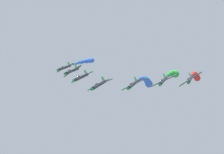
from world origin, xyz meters
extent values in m
cylinder|color=#23282D|center=(-0.57, 12.55, 97.22)|extent=(1.49, 9.00, 1.49)
cone|color=#1E8438|center=(-0.57, 17.65, 97.22)|extent=(1.42, 1.20, 1.42)
cube|color=#23282D|center=(-0.62, 12.15, 97.14)|extent=(8.16, 1.90, 4.57)
cylinder|color=#1E8438|center=(-4.65, 12.15, 99.35)|extent=(0.49, 1.40, 0.49)
cylinder|color=#1E8438|center=(3.42, 12.15, 94.93)|extent=(0.49, 1.40, 0.49)
cube|color=#23282D|center=(-0.55, 8.55, 97.27)|extent=(3.42, 1.20, 1.98)
cube|color=#1E8438|center=(-0.11, 8.45, 98.07)|extent=(0.89, 1.10, 1.47)
ellipsoid|color=black|center=(-0.33, 14.35, 97.66)|extent=(1.04, 2.20, 1.00)
cylinder|color=#23282D|center=(-9.57, 4.66, 96.25)|extent=(1.51, 9.00, 1.51)
cone|color=#1E8438|center=(-9.57, 9.76, 96.25)|extent=(1.43, 1.20, 1.43)
cube|color=#23282D|center=(-9.62, 4.26, 96.17)|extent=(8.01, 1.90, 4.84)
cylinder|color=#1E8438|center=(-13.58, 4.26, 98.51)|extent=(0.49, 1.40, 0.49)
cylinder|color=#1E8438|center=(-5.66, 4.26, 93.83)|extent=(0.49, 1.40, 0.49)
cube|color=#23282D|center=(-9.55, 0.66, 96.30)|extent=(3.36, 1.20, 2.09)
cube|color=#1E8438|center=(-9.08, 0.56, 97.08)|extent=(0.93, 1.10, 1.45)
ellipsoid|color=black|center=(-9.32, 6.46, 96.68)|extent=(1.04, 2.20, 1.01)
sphere|color=blue|center=(-9.51, -2.12, 96.12)|extent=(0.92, 0.92, 0.92)
sphere|color=blue|center=(-9.63, -3.91, 96.19)|extent=(1.15, 1.15, 1.15)
sphere|color=blue|center=(-9.48, -5.70, 95.90)|extent=(1.38, 1.38, 1.38)
sphere|color=blue|center=(-9.56, -7.48, 95.48)|extent=(1.55, 1.55, 1.55)
sphere|color=blue|center=(-9.45, -9.27, 95.13)|extent=(1.83, 1.83, 1.83)
sphere|color=blue|center=(-9.10, -11.06, 94.61)|extent=(1.96, 1.96, 1.96)
sphere|color=blue|center=(-9.07, -12.84, 94.08)|extent=(2.00, 2.00, 2.00)
sphere|color=blue|center=(-9.08, -14.63, 93.26)|extent=(2.38, 2.38, 2.38)
sphere|color=blue|center=(-8.97, -16.42, 92.50)|extent=(2.58, 2.58, 2.58)
sphere|color=blue|center=(-8.66, -18.21, 91.54)|extent=(2.60, 2.60, 2.60)
sphere|color=blue|center=(-8.63, -19.99, 90.82)|extent=(2.82, 2.82, 2.82)
sphere|color=blue|center=(-8.49, -21.78, 89.60)|extent=(3.22, 3.22, 3.22)
cylinder|color=#23282D|center=(9.28, 5.98, 97.37)|extent=(1.50, 9.00, 1.50)
cone|color=#1E8438|center=(9.28, 11.08, 97.37)|extent=(1.43, 1.20, 1.43)
cube|color=#23282D|center=(9.23, 5.58, 97.28)|extent=(8.06, 1.90, 4.74)
cylinder|color=#1E8438|center=(5.24, 5.58, 99.57)|extent=(0.49, 1.40, 0.49)
cylinder|color=#1E8438|center=(13.22, 5.58, 94.99)|extent=(0.49, 1.40, 0.49)
cube|color=#23282D|center=(9.31, 1.98, 97.41)|extent=(3.38, 1.20, 2.05)
cube|color=#1E8438|center=(9.76, 1.88, 98.20)|extent=(0.92, 1.10, 1.46)
ellipsoid|color=black|center=(9.53, 7.78, 97.80)|extent=(1.04, 2.20, 1.01)
cylinder|color=#23282D|center=(-18.41, -1.79, 96.75)|extent=(1.50, 9.00, 1.50)
cone|color=#1E8438|center=(-18.41, 3.31, 96.75)|extent=(1.43, 1.20, 1.43)
cube|color=#23282D|center=(-18.46, -2.19, 96.67)|extent=(8.04, 1.90, 4.79)
cylinder|color=#1E8438|center=(-22.43, -2.19, 98.99)|extent=(0.49, 1.40, 0.49)
cylinder|color=#1E8438|center=(-14.48, -2.19, 94.35)|extent=(0.49, 1.40, 0.49)
cube|color=#23282D|center=(-18.38, -5.79, 96.80)|extent=(3.37, 1.20, 2.07)
cube|color=#1E8438|center=(-17.92, -5.89, 97.59)|extent=(0.93, 1.10, 1.45)
ellipsoid|color=black|center=(-18.16, 0.01, 97.18)|extent=(1.04, 2.20, 1.01)
sphere|color=green|center=(-18.31, -8.54, 96.64)|extent=(1.04, 1.04, 1.04)
sphere|color=green|center=(-18.35, -10.29, 96.79)|extent=(1.25, 1.25, 1.25)
sphere|color=green|center=(-18.35, -12.04, 96.58)|extent=(1.38, 1.38, 1.38)
sphere|color=green|center=(-18.47, -13.79, 96.56)|extent=(1.62, 1.62, 1.62)
sphere|color=green|center=(-18.48, -15.54, 96.28)|extent=(1.78, 1.78, 1.78)
sphere|color=green|center=(-18.42, -17.29, 96.17)|extent=(1.99, 1.99, 1.99)
sphere|color=green|center=(-18.28, -19.04, 95.64)|extent=(2.16, 2.16, 2.16)
sphere|color=green|center=(-18.33, -20.79, 95.43)|extent=(2.35, 2.35, 2.35)
sphere|color=green|center=(-18.33, -22.54, 94.82)|extent=(2.51, 2.51, 2.51)
sphere|color=green|center=(-18.27, -24.29, 94.46)|extent=(2.76, 2.76, 2.76)
sphere|color=green|center=(-18.37, -26.04, 94.04)|extent=(2.89, 2.89, 2.89)
sphere|color=green|center=(-18.21, -27.79, 93.56)|extent=(3.02, 3.02, 3.02)
sphere|color=green|center=(-18.32, -29.54, 93.17)|extent=(3.33, 3.33, 3.33)
cylinder|color=#23282D|center=(18.14, -2.92, 97.08)|extent=(1.53, 9.00, 1.53)
cone|color=#1E8438|center=(18.14, 2.18, 97.08)|extent=(1.45, 1.20, 1.45)
cube|color=#23282D|center=(18.09, -3.32, 96.99)|extent=(7.71, 1.90, 5.33)
cylinder|color=#1E8438|center=(14.28, -3.32, 99.58)|extent=(0.50, 1.40, 0.50)
cylinder|color=#1E8438|center=(21.89, -3.32, 94.40)|extent=(0.50, 1.40, 0.50)
cube|color=#23282D|center=(18.17, -6.92, 97.12)|extent=(3.24, 1.20, 2.29)
cube|color=#1E8438|center=(18.68, -7.02, 97.87)|extent=(1.02, 1.10, 1.40)
ellipsoid|color=black|center=(18.42, -1.12, 97.48)|extent=(1.06, 2.20, 1.03)
cylinder|color=#23282D|center=(-26.63, -9.58, 96.27)|extent=(1.55, 9.00, 1.55)
cone|color=#1E8438|center=(-26.63, -4.48, 96.27)|extent=(1.47, 1.20, 1.47)
cube|color=#23282D|center=(-26.70, -9.98, 96.19)|extent=(7.27, 1.90, 5.93)
cylinder|color=#1E8438|center=(-30.27, -9.98, 99.09)|extent=(0.51, 1.40, 0.51)
cylinder|color=#1E8438|center=(-23.12, -9.98, 93.30)|extent=(0.51, 1.40, 0.51)
cube|color=#23282D|center=(-26.60, -13.58, 96.31)|extent=(3.07, 1.20, 2.53)
cube|color=#1E8438|center=(-26.03, -13.68, 97.02)|extent=(1.11, 1.10, 1.33)
ellipsoid|color=black|center=(-26.32, -7.78, 96.66)|extent=(1.06, 2.20, 1.05)
sphere|color=red|center=(-26.69, -16.52, 96.22)|extent=(1.04, 1.04, 1.04)
sphere|color=red|center=(-26.58, -18.46, 96.05)|extent=(1.04, 1.04, 1.04)
sphere|color=red|center=(-26.66, -20.40, 95.74)|extent=(1.46, 1.46, 1.46)
sphere|color=red|center=(-26.80, -22.33, 95.67)|extent=(1.59, 1.59, 1.59)
sphere|color=red|center=(-26.63, -24.27, 95.11)|extent=(1.83, 1.83, 1.83)
sphere|color=red|center=(-26.90, -26.21, 94.68)|extent=(2.01, 2.01, 2.01)
sphere|color=red|center=(-26.91, -28.15, 93.95)|extent=(2.05, 2.05, 2.05)
sphere|color=red|center=(-26.82, -30.09, 93.40)|extent=(2.28, 2.28, 2.28)
sphere|color=red|center=(-27.14, -32.02, 92.67)|extent=(2.42, 2.42, 2.42)
sphere|color=red|center=(-27.01, -33.96, 91.69)|extent=(2.80, 2.80, 2.80)
sphere|color=red|center=(-27.23, -35.90, 90.61)|extent=(2.92, 2.92, 2.92)
cylinder|color=#23282D|center=(25.78, -10.02, 96.46)|extent=(1.49, 9.00, 1.49)
cone|color=#1E8438|center=(25.78, -4.92, 96.46)|extent=(1.42, 1.20, 1.42)
cube|color=#23282D|center=(25.73, -10.42, 96.37)|extent=(8.18, 1.90, 4.53)
cylinder|color=#1E8438|center=(21.69, -10.42, 98.56)|extent=(0.49, 1.40, 0.49)
cylinder|color=#1E8438|center=(29.78, -10.42, 94.18)|extent=(0.49, 1.40, 0.49)
cube|color=#23282D|center=(25.81, -14.02, 96.50)|extent=(3.43, 1.20, 1.97)
cube|color=#1E8438|center=(26.24, -14.12, 97.31)|extent=(0.88, 1.10, 1.47)
ellipsoid|color=black|center=(26.02, -8.22, 96.89)|extent=(1.04, 2.20, 1.00)
sphere|color=blue|center=(25.75, -17.29, 96.61)|extent=(0.97, 0.97, 0.97)
sphere|color=blue|center=(25.72, -19.55, 96.33)|extent=(1.12, 1.12, 1.12)
sphere|color=blue|center=(25.96, -21.82, 96.29)|extent=(1.29, 1.29, 1.29)
sphere|color=blue|center=(25.86, -24.08, 96.27)|extent=(1.65, 1.65, 1.65)
sphere|color=blue|center=(25.95, -26.35, 96.06)|extent=(1.86, 1.86, 1.86)
sphere|color=blue|center=(25.85, -28.61, 95.99)|extent=(1.81, 1.81, 1.81)
sphere|color=blue|center=(25.97, -30.88, 95.69)|extent=(2.26, 2.26, 2.26)
sphere|color=blue|center=(25.90, -33.14, 95.53)|extent=(2.26, 2.26, 2.26)
sphere|color=blue|center=(26.08, -35.41, 95.18)|extent=(2.52, 2.52, 2.52)
sphere|color=blue|center=(26.26, -37.67, 94.98)|extent=(2.75, 2.75, 2.75)
camera|label=1|loc=(-35.88, 90.69, 120.63)|focal=44.26mm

